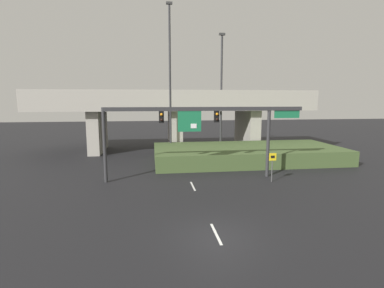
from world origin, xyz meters
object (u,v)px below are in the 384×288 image
highway_light_pole_far (221,92)px  highway_light_pole_near (170,78)px  parked_sedan_near_right (281,161)px  speed_limit_sign (272,163)px  signal_gantry (201,121)px

highway_light_pole_far → highway_light_pole_near: bearing=-175.0°
highway_light_pole_near → parked_sedan_near_right: bearing=-34.9°
speed_limit_sign → highway_light_pole_far: bearing=95.3°
speed_limit_sign → highway_light_pole_near: bearing=120.6°
signal_gantry → speed_limit_sign: bearing=-17.6°
speed_limit_sign → highway_light_pole_near: 16.27m
speed_limit_sign → parked_sedan_near_right: (3.13, 5.14, -0.95)m
speed_limit_sign → signal_gantry: bearing=162.4°
highway_light_pole_far → parked_sedan_near_right: (4.34, -7.86, -6.88)m
parked_sedan_near_right → speed_limit_sign: bearing=-115.2°
speed_limit_sign → highway_light_pole_near: (-7.36, 12.47, 7.43)m
signal_gantry → speed_limit_sign: size_ratio=6.83×
signal_gantry → parked_sedan_near_right: signal_gantry is taller
parked_sedan_near_right → highway_light_pole_far: bearing=125.1°
signal_gantry → highway_light_pole_near: size_ratio=0.96×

